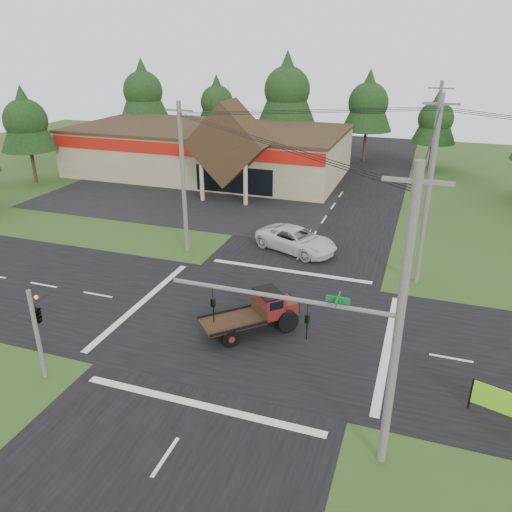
% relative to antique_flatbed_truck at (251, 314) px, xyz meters
% --- Properties ---
extents(ground, '(120.00, 120.00, 0.00)m').
position_rel_antique_flatbed_truck_xyz_m(ground, '(-0.09, 0.85, -1.08)').
color(ground, '#314D1B').
rests_on(ground, ground).
extents(road_ns, '(12.00, 120.00, 0.02)m').
position_rel_antique_flatbed_truck_xyz_m(road_ns, '(-0.09, 0.85, -1.07)').
color(road_ns, black).
rests_on(road_ns, ground).
extents(road_ew, '(120.00, 12.00, 0.02)m').
position_rel_antique_flatbed_truck_xyz_m(road_ew, '(-0.09, 0.85, -1.07)').
color(road_ew, black).
rests_on(road_ew, ground).
extents(parking_apron, '(28.00, 14.00, 0.02)m').
position_rel_antique_flatbed_truck_xyz_m(parking_apron, '(-14.09, 19.85, -1.06)').
color(parking_apron, black).
rests_on(parking_apron, ground).
extents(cvs_building, '(30.40, 18.20, 9.19)m').
position_rel_antique_flatbed_truck_xyz_m(cvs_building, '(-15.79, 30.42, 1.70)').
color(cvs_building, tan).
rests_on(cvs_building, ground).
extents(traffic_signal_mast, '(8.12, 0.24, 7.00)m').
position_rel_antique_flatbed_truck_xyz_m(traffic_signal_mast, '(5.73, -6.65, 3.35)').
color(traffic_signal_mast, '#595651').
rests_on(traffic_signal_mast, ground).
extents(traffic_signal_corner, '(0.53, 2.48, 4.40)m').
position_rel_antique_flatbed_truck_xyz_m(traffic_signal_corner, '(-7.59, -6.47, 2.44)').
color(traffic_signal_corner, '#595651').
rests_on(traffic_signal_corner, ground).
extents(utility_pole_nr, '(2.00, 0.30, 11.00)m').
position_rel_antique_flatbed_truck_xyz_m(utility_pole_nr, '(7.41, -6.65, 4.56)').
color(utility_pole_nr, '#595651').
rests_on(utility_pole_nr, ground).
extents(utility_pole_nw, '(2.00, 0.30, 10.50)m').
position_rel_antique_flatbed_truck_xyz_m(utility_pole_nw, '(-8.09, 8.85, 4.31)').
color(utility_pole_nw, '#595651').
rests_on(utility_pole_nw, ground).
extents(utility_pole_ne, '(2.00, 0.30, 11.50)m').
position_rel_antique_flatbed_truck_xyz_m(utility_pole_ne, '(7.91, 8.85, 4.81)').
color(utility_pole_ne, '#595651').
rests_on(utility_pole_ne, ground).
extents(utility_pole_n, '(2.00, 0.30, 11.20)m').
position_rel_antique_flatbed_truck_xyz_m(utility_pole_n, '(7.91, 22.85, 4.66)').
color(utility_pole_n, '#595651').
rests_on(utility_pole_n, ground).
extents(tree_row_a, '(6.72, 6.72, 12.12)m').
position_rel_antique_flatbed_truck_xyz_m(tree_row_a, '(-30.09, 40.85, 6.97)').
color(tree_row_a, '#332316').
rests_on(tree_row_a, ground).
extents(tree_row_b, '(5.60, 5.60, 10.10)m').
position_rel_antique_flatbed_truck_xyz_m(tree_row_b, '(-20.09, 42.85, 5.63)').
color(tree_row_b, '#332316').
rests_on(tree_row_b, ground).
extents(tree_row_c, '(7.28, 7.28, 13.13)m').
position_rel_antique_flatbed_truck_xyz_m(tree_row_c, '(-10.09, 41.85, 7.64)').
color(tree_row_c, '#332316').
rests_on(tree_row_c, ground).
extents(tree_row_d, '(6.16, 6.16, 11.11)m').
position_rel_antique_flatbed_truck_xyz_m(tree_row_d, '(-0.09, 42.85, 6.30)').
color(tree_row_d, '#332316').
rests_on(tree_row_d, ground).
extents(tree_row_e, '(5.04, 5.04, 9.09)m').
position_rel_antique_flatbed_truck_xyz_m(tree_row_e, '(7.91, 40.85, 4.95)').
color(tree_row_e, '#332316').
rests_on(tree_row_e, ground).
extents(tree_side_w, '(5.60, 5.60, 10.10)m').
position_rel_antique_flatbed_truck_xyz_m(tree_side_w, '(-32.09, 20.85, 5.63)').
color(tree_side_w, '#332316').
rests_on(tree_side_w, ground).
extents(antique_flatbed_truck, '(5.07, 5.02, 2.16)m').
position_rel_antique_flatbed_truck_xyz_m(antique_flatbed_truck, '(0.00, 0.00, 0.00)').
color(antique_flatbed_truck, '#561B0C').
rests_on(antique_flatbed_truck, ground).
extents(white_pickup, '(6.69, 4.89, 1.69)m').
position_rel_antique_flatbed_truck_xyz_m(white_pickup, '(-0.62, 11.48, -0.23)').
color(white_pickup, silver).
rests_on(white_pickup, ground).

